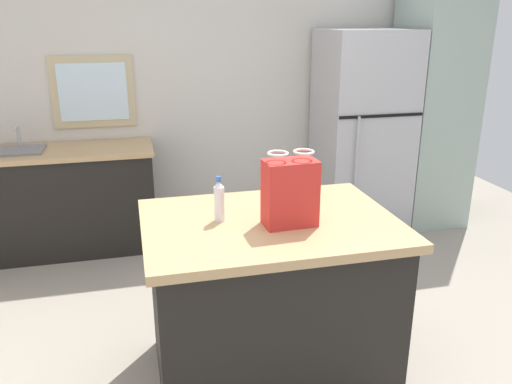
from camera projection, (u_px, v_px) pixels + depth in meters
The scene contains 8 objects.
back_wall at pixel (211, 86), 4.68m from camera, with size 5.65×0.13×2.60m.
kitchen_island at pixel (269, 299), 2.79m from camera, with size 1.29×0.94×0.93m.
refrigerator at pixel (362, 132), 4.71m from camera, with size 0.77×0.74×1.80m.
tall_cabinet at pixel (433, 106), 4.80m from camera, with size 0.59×0.66×2.22m.
sink_counter at pixel (55, 200), 4.31m from camera, with size 1.63×0.59×1.07m.
shopping_bag at pixel (290, 192), 2.53m from camera, with size 0.26×0.16×0.37m.
small_box at pixel (294, 188), 2.90m from camera, with size 0.11×0.10×0.14m, color #388E66.
bottle at pixel (219, 201), 2.60m from camera, with size 0.05×0.05×0.23m.
Camera 1 is at (-0.75, -2.22, 1.92)m, focal length 36.46 mm.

